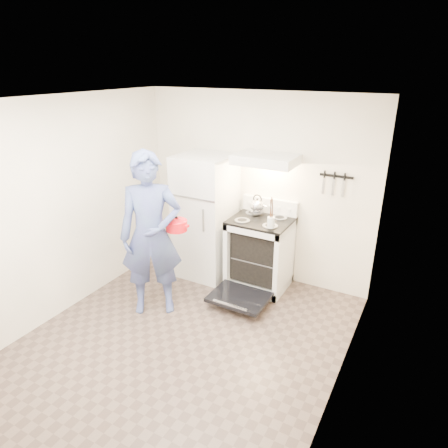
{
  "coord_description": "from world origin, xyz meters",
  "views": [
    {
      "loc": [
        2.09,
        -2.91,
        2.79
      ],
      "look_at": [
        -0.05,
        1.0,
        1.0
      ],
      "focal_mm": 32.0,
      "sensor_mm": 36.0,
      "label": 1
    }
  ],
  "objects": [
    {
      "name": "range_hood",
      "position": [
        0.23,
        1.55,
        1.71
      ],
      "size": [
        0.76,
        0.5,
        0.12
      ],
      "primitive_type": "cube",
      "color": "silver",
      "rests_on": "back_wall"
    },
    {
      "name": "floor",
      "position": [
        0.0,
        0.0,
        0.0
      ],
      "size": [
        3.6,
        3.6,
        0.0
      ],
      "primitive_type": "plane",
      "color": "brown",
      "rests_on": "ground"
    },
    {
      "name": "knife_strip",
      "position": [
        1.05,
        1.79,
        1.55
      ],
      "size": [
        0.4,
        0.02,
        0.03
      ],
      "primitive_type": "cube",
      "color": "black",
      "rests_on": "back_wall"
    },
    {
      "name": "cooktop",
      "position": [
        0.23,
        1.48,
        0.94
      ],
      "size": [
        0.76,
        0.65,
        0.03
      ],
      "primitive_type": "cube",
      "color": "black",
      "rests_on": "stove_body"
    },
    {
      "name": "pizza_stone",
      "position": [
        0.29,
        1.53,
        0.45
      ],
      "size": [
        0.31,
        0.31,
        0.02
      ],
      "primitive_type": "cylinder",
      "color": "#83624B",
      "rests_on": "oven_rack"
    },
    {
      "name": "dutch_oven",
      "position": [
        -0.43,
        0.56,
        1.06
      ],
      "size": [
        0.32,
        0.25,
        0.22
      ],
      "primitive_type": null,
      "color": "red",
      "rests_on": "person"
    },
    {
      "name": "oven_rack",
      "position": [
        0.23,
        1.48,
        0.44
      ],
      "size": [
        0.6,
        0.52,
        0.01
      ],
      "primitive_type": "cube",
      "color": "gray",
      "rests_on": "stove_body"
    },
    {
      "name": "backsplash",
      "position": [
        0.23,
        1.76,
        1.05
      ],
      "size": [
        0.76,
        0.07,
        0.2
      ],
      "primitive_type": "cube",
      "color": "silver",
      "rests_on": "cooktop"
    },
    {
      "name": "stove_body",
      "position": [
        0.23,
        1.48,
        0.46
      ],
      "size": [
        0.76,
        0.65,
        0.92
      ],
      "primitive_type": "cube",
      "color": "silver",
      "rests_on": "floor"
    },
    {
      "name": "oven_door",
      "position": [
        0.23,
        0.88,
        0.12
      ],
      "size": [
        0.7,
        0.54,
        0.04
      ],
      "primitive_type": "cube",
      "color": "black",
      "rests_on": "floor"
    },
    {
      "name": "back_wall",
      "position": [
        0.0,
        1.8,
        1.25
      ],
      "size": [
        3.2,
        0.02,
        2.5
      ],
      "primitive_type": "cube",
      "color": "white",
      "rests_on": "ground"
    },
    {
      "name": "utensil_jar",
      "position": [
        0.47,
        1.22,
        1.05
      ],
      "size": [
        0.1,
        0.1,
        0.13
      ],
      "primitive_type": "cylinder",
      "rotation": [
        0.0,
        0.0,
        0.08
      ],
      "color": "silver",
      "rests_on": "cooktop"
    },
    {
      "name": "tea_kettle",
      "position": [
        0.12,
        1.6,
        1.09
      ],
      "size": [
        0.23,
        0.19,
        0.28
      ],
      "primitive_type": null,
      "color": "#B8B8BD",
      "rests_on": "cooktop"
    },
    {
      "name": "person",
      "position": [
        -0.65,
        0.35,
        0.97
      ],
      "size": [
        0.85,
        0.79,
        1.95
      ],
      "primitive_type": "imported",
      "rotation": [
        0.0,
        0.0,
        0.61
      ],
      "color": "navy",
      "rests_on": "floor"
    },
    {
      "name": "refrigerator",
      "position": [
        -0.58,
        1.45,
        0.85
      ],
      "size": [
        0.7,
        0.7,
        1.7
      ],
      "primitive_type": "cube",
      "color": "silver",
      "rests_on": "floor"
    }
  ]
}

